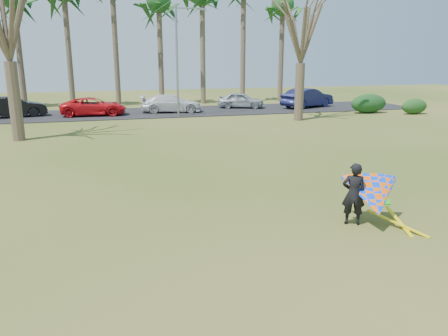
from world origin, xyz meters
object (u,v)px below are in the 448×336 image
object	(u,v)px
car_1	(13,107)
kite_flyer	(371,196)
bare_tree_left	(4,6)
car_3	(171,103)
streetlight	(179,56)
car_5	(307,98)
car_2	(94,106)
car_4	(241,100)
bare_tree_right	(302,24)

from	to	relation	value
car_1	kite_flyer	size ratio (longest dim) A/B	1.91
bare_tree_left	car_3	bearing A→B (deg)	44.17
bare_tree_left	streetlight	bearing A→B (deg)	34.57
streetlight	car_5	world-z (taller)	streetlight
streetlight	bare_tree_left	bearing A→B (deg)	-145.43
car_2	car_4	world-z (taller)	same
bare_tree_left	bare_tree_right	world-z (taller)	bare_tree_left
car_3	bare_tree_left	bearing A→B (deg)	143.29
bare_tree_left	streetlight	xyz separation A→B (m)	(10.16, 7.00, -2.45)
bare_tree_left	bare_tree_right	xyz separation A→B (m)	(18.00, 3.00, -0.35)
bare_tree_right	car_1	distance (m)	21.79
bare_tree_right	car_2	size ratio (longest dim) A/B	1.89
car_4	car_5	size ratio (longest dim) A/B	0.78
car_3	car_5	world-z (taller)	car_5
car_2	kite_flyer	xyz separation A→B (m)	(7.41, -25.20, 0.11)
car_2	kite_flyer	world-z (taller)	kite_flyer
car_4	kite_flyer	size ratio (longest dim) A/B	1.67
car_1	kite_flyer	distance (m)	28.96
bare_tree_right	streetlight	distance (m)	9.05
car_2	car_3	distance (m)	6.05
kite_flyer	bare_tree_right	bearing A→B (deg)	70.46
bare_tree_right	streetlight	bearing A→B (deg)	152.97
car_2	car_3	xyz separation A→B (m)	(6.04, 0.39, 0.03)
bare_tree_right	car_1	size ratio (longest dim) A/B	2.02
bare_tree_right	kite_flyer	distance (m)	20.93
car_3	car_5	size ratio (longest dim) A/B	0.95
car_1	car_3	world-z (taller)	car_1
streetlight	car_3	xyz separation A→B (m)	(-0.27, 2.61, -3.70)
car_5	car_1	bearing A→B (deg)	67.21
bare_tree_right	car_4	bearing A→B (deg)	102.52
bare_tree_right	car_4	size ratio (longest dim) A/B	2.31
car_1	car_4	size ratio (longest dim) A/B	1.15
bare_tree_right	car_5	distance (m)	9.67
car_1	car_4	xyz separation A→B (m)	(18.09, 1.15, -0.07)
bare_tree_left	bare_tree_right	distance (m)	18.25
bare_tree_right	streetlight	xyz separation A→B (m)	(-7.84, 4.00, -2.10)
bare_tree_right	car_1	world-z (taller)	bare_tree_right
streetlight	car_2	world-z (taller)	streetlight
bare_tree_right	car_3	size ratio (longest dim) A/B	1.90
bare_tree_left	kite_flyer	size ratio (longest dim) A/B	4.06
bare_tree_right	car_5	xyz separation A→B (m)	(3.99, 6.75, -5.67)
streetlight	car_4	distance (m)	8.16
bare_tree_left	car_3	xyz separation A→B (m)	(9.89, 9.61, -6.15)
bare_tree_right	car_2	world-z (taller)	bare_tree_right
streetlight	kite_flyer	world-z (taller)	streetlight
car_1	car_4	world-z (taller)	car_1
streetlight	car_3	distance (m)	4.54
bare_tree_right	car_2	distance (m)	16.51
car_3	car_4	size ratio (longest dim) A/B	1.22
bare_tree_left	streetlight	distance (m)	12.58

